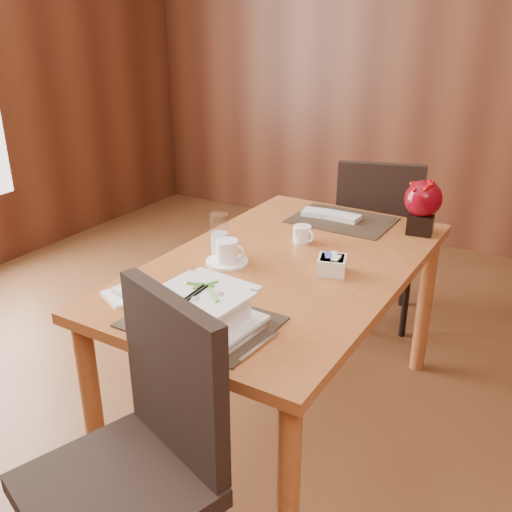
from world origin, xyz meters
The scene contains 15 objects.
ground centered at (0.00, 0.00, 0.00)m, with size 6.00×6.00×0.00m, color brown.
back_wall centered at (0.00, 3.00, 1.40)m, with size 5.00×0.02×2.80m, color #572B19.
dining_table centered at (0.00, 0.60, 0.65)m, with size 0.90×1.50×0.75m.
placemat_near centered at (0.00, 0.05, 0.75)m, with size 0.45×0.33×0.01m, color black.
placemat_far centered at (0.00, 1.15, 0.75)m, with size 0.45×0.33×0.01m, color black.
soup_setting centered at (0.02, 0.04, 0.81)m, with size 0.32×0.32×0.12m.
coffee_cup centered at (-0.19, 0.47, 0.79)m, with size 0.16×0.16×0.09m.
water_glass centered at (-0.26, 0.53, 0.83)m, with size 0.07×0.07×0.17m, color white.
creamer_jug centered at (-0.04, 0.82, 0.79)m, with size 0.10×0.10×0.07m, color white, non-canonical shape.
sugar_caddy centered at (0.19, 0.60, 0.78)m, with size 0.10×0.10×0.06m, color white.
berry_decor centered at (0.35, 1.18, 0.88)m, with size 0.16×0.16×0.24m.
napkins_far centered at (-0.05, 1.15, 0.77)m, with size 0.27×0.10×0.02m, color silver, non-canonical shape.
bread_plate centered at (-0.33, 0.06, 0.75)m, with size 0.14×0.14×0.01m, color white.
near_chair centered at (0.05, -0.31, 0.55)m, with size 0.57×0.57×0.97m.
far_chair centered at (0.02, 1.58, 0.54)m, with size 0.56×0.57×0.96m.
Camera 1 is at (0.95, -1.19, 1.64)m, focal length 40.00 mm.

